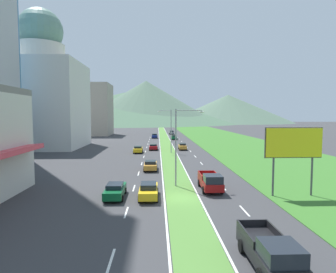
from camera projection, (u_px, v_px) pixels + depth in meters
name	position (u px, v px, depth m)	size (l,w,h in m)	color
ground_plane	(182.00, 198.00, 28.40)	(600.00, 600.00, 0.00)	#38383A
grass_median	(165.00, 142.00, 88.18)	(3.20, 240.00, 0.06)	#518438
grass_verge_right	(231.00, 141.00, 88.95)	(24.00, 240.00, 0.06)	#387028
lane_dash_left_1	(111.00, 260.00, 16.32)	(0.16, 2.80, 0.01)	silver
lane_dash_left_2	(126.00, 212.00, 24.36)	(0.16, 2.80, 0.01)	silver
lane_dash_left_3	(134.00, 188.00, 32.40)	(0.16, 2.80, 0.01)	silver
lane_dash_left_4	(139.00, 173.00, 40.44)	(0.16, 2.80, 0.01)	silver
lane_dash_left_5	(142.00, 164.00, 48.48)	(0.16, 2.80, 0.01)	silver
lane_dash_left_6	(144.00, 157.00, 56.51)	(0.16, 2.80, 0.01)	silver
lane_dash_left_7	(146.00, 151.00, 64.55)	(0.16, 2.80, 0.01)	silver
lane_dash_left_8	(147.00, 147.00, 72.59)	(0.16, 2.80, 0.01)	silver
lane_dash_left_9	(148.00, 144.00, 80.63)	(0.16, 2.80, 0.01)	silver
lane_dash_left_10	(149.00, 141.00, 88.67)	(0.16, 2.80, 0.01)	silver
lane_dash_left_11	(149.00, 139.00, 96.71)	(0.16, 2.80, 0.01)	silver
lane_dash_left_12	(150.00, 137.00, 104.75)	(0.16, 2.80, 0.01)	silver
lane_dash_right_1	(286.00, 257.00, 16.70)	(0.16, 2.80, 0.01)	silver
lane_dash_right_2	(244.00, 211.00, 24.74)	(0.16, 2.80, 0.01)	silver
lane_dash_right_3	(223.00, 187.00, 32.78)	(0.16, 2.80, 0.01)	silver
lane_dash_right_4	(210.00, 173.00, 40.82)	(0.16, 2.80, 0.01)	silver
lane_dash_right_5	(201.00, 163.00, 48.86)	(0.16, 2.80, 0.01)	silver
lane_dash_right_6	(195.00, 156.00, 56.90)	(0.16, 2.80, 0.01)	silver
lane_dash_right_7	(190.00, 151.00, 64.94)	(0.16, 2.80, 0.01)	silver
lane_dash_right_8	(187.00, 147.00, 72.97)	(0.16, 2.80, 0.01)	silver
lane_dash_right_9	(184.00, 144.00, 81.01)	(0.16, 2.80, 0.01)	silver
lane_dash_right_10	(181.00, 141.00, 89.05)	(0.16, 2.80, 0.01)	silver
lane_dash_right_11	(179.00, 139.00, 97.09)	(0.16, 2.80, 0.01)	silver
lane_dash_right_12	(178.00, 137.00, 105.13)	(0.16, 2.80, 0.01)	silver
edge_line_median_left	(160.00, 142.00, 88.12)	(0.16, 240.00, 0.01)	silver
edge_line_median_right	(171.00, 142.00, 88.25)	(0.16, 240.00, 0.01)	silver
domed_building	(42.00, 93.00, 72.00)	(19.52, 19.52, 34.54)	silver
midrise_colored	(92.00, 110.00, 115.56)	(14.95, 14.95, 20.65)	#9E9384
hill_far_left	(125.00, 108.00, 294.40)	(238.24, 238.24, 31.04)	#47664C
hill_far_center	(146.00, 102.00, 265.79)	(135.37, 135.37, 39.59)	#516B56
hill_far_right	(228.00, 109.00, 296.61)	(130.56, 130.56, 28.81)	#516B56
street_lamp_near	(179.00, 142.00, 32.84)	(3.39, 0.52, 8.96)	#99999E
street_lamp_mid	(170.00, 128.00, 61.70)	(3.00, 0.35, 9.32)	#99999E
billboard_roadside	(294.00, 145.00, 28.76)	(5.90, 0.28, 7.05)	#4C4C51
car_0	(138.00, 149.00, 62.19)	(1.96, 4.15, 1.50)	yellow
car_1	(172.00, 132.00, 121.09)	(1.99, 4.69, 1.60)	slate
car_2	(115.00, 190.00, 28.59)	(1.91, 4.67, 1.48)	#0C5128
car_3	(153.00, 147.00, 67.53)	(2.02, 4.07, 1.37)	maroon
car_4	(174.00, 137.00, 95.63)	(1.88, 4.40, 1.50)	#0C5128
car_5	(150.00, 165.00, 42.82)	(2.02, 4.36, 1.45)	#C6842D
car_6	(182.00, 146.00, 67.82)	(1.87, 4.23, 1.54)	#C6842D
car_7	(155.00, 136.00, 101.23)	(2.02, 4.69, 1.59)	navy
car_8	(149.00, 190.00, 28.51)	(1.94, 4.61, 1.54)	yellow
pickup_truck_0	(270.00, 252.00, 15.26)	(2.18, 5.40, 2.00)	black
pickup_truck_1	(211.00, 182.00, 31.24)	(2.18, 5.40, 2.00)	maroon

